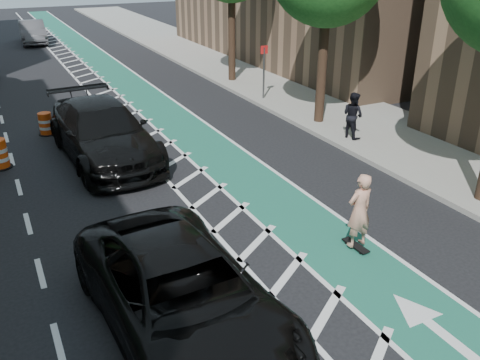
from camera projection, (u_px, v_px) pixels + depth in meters
ground at (224, 294)px, 10.16m from camera, size 120.00×120.00×0.00m
bike_lane at (184, 128)px, 19.52m from camera, size 2.00×90.00×0.01m
buffer_strip at (147, 134)px, 18.90m from camera, size 1.40×90.00×0.01m
sidewalk_right at (324, 105)px, 22.15m from camera, size 5.00×90.00×0.15m
curb_right at (275, 113)px, 21.15m from camera, size 0.12×90.00×0.16m
sign_post at (264, 71)px, 22.47m from camera, size 0.35×0.08×2.47m
skateboard at (356, 245)px, 11.67m from camera, size 0.24×0.76×0.10m
skateboarder at (359, 211)px, 11.29m from camera, size 0.66×0.45×1.77m
suv_near at (183, 295)px, 8.84m from camera, size 2.93×5.86×1.59m
suv_far at (103, 132)px, 16.38m from camera, size 2.86×6.38×1.82m
car_grey at (33, 32)px, 36.84m from camera, size 1.92×4.93×1.60m
pedestrian at (353, 115)px, 17.84m from camera, size 0.74×0.89×1.64m
barrel_b at (46, 124)px, 18.76m from camera, size 0.60×0.60×0.82m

